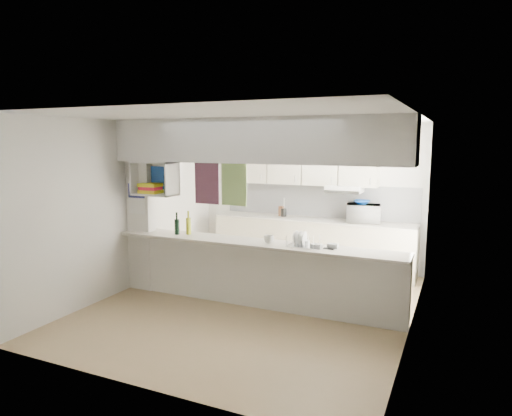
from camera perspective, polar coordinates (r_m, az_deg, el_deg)
The scene contains 16 objects.
floor at distance 6.57m, azimuth -0.39°, elevation -12.06°, with size 4.80×4.80×0.00m, color tan.
ceiling at distance 6.17m, azimuth -0.41°, elevation 11.21°, with size 4.80×4.80×0.00m, color white.
wall_back at distance 8.46m, azimuth 6.42°, elevation 1.56°, with size 4.20×4.20×0.00m, color silver.
wall_left at distance 7.36m, azimuth -15.42°, elevation 0.30°, with size 4.80×4.80×0.00m, color silver.
wall_right at distance 5.70m, azimuth 19.16°, elevation -2.14°, with size 4.80×4.80×0.00m, color silver.
servery_partition at distance 6.27m, azimuth -1.84°, elevation 2.55°, with size 4.20×0.50×2.60m.
cubby_shelf at distance 6.94m, azimuth -12.49°, elevation 3.35°, with size 0.65×0.35×0.50m.
kitchen_run at distance 8.23m, azimuth 6.87°, elevation -1.97°, with size 3.60×0.63×2.24m.
microwave at distance 7.97m, azimuth 13.29°, elevation -0.66°, with size 0.56×0.38×0.31m, color white.
bowl at distance 7.96m, azimuth 13.12°, elevation 0.70°, with size 0.27×0.27×0.07m, color navy.
dish_rack at distance 6.05m, azimuth 5.88°, elevation -4.01°, with size 0.39×0.29×0.21m.
cup at distance 6.13m, azimuth 1.62°, elevation -3.93°, with size 0.14×0.14×0.11m, color white.
wine_bottles at distance 6.85m, azimuth -9.12°, elevation -2.21°, with size 0.22×0.15×0.35m.
plastic_tubs at distance 6.04m, azimuth 7.51°, elevation -4.56°, with size 0.52×0.22×0.07m.
utensil_jar at distance 8.39m, azimuth 3.47°, elevation -0.57°, with size 0.11×0.11×0.15m, color black.
knife_block at distance 8.43m, azimuth 3.20°, elevation -0.40°, with size 0.09×0.07×0.18m, color brown.
Camera 1 is at (2.58, -5.59, 2.29)m, focal length 32.00 mm.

